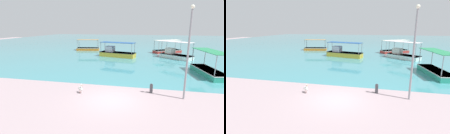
% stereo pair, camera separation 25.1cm
% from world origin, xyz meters
% --- Properties ---
extents(ground, '(120.00, 120.00, 0.00)m').
position_xyz_m(ground, '(0.00, 0.00, 0.00)').
color(ground, '#A28C91').
extents(harbor_water, '(110.00, 90.00, 0.00)m').
position_xyz_m(harbor_water, '(0.00, 48.00, 0.00)').
color(harbor_water, teal).
rests_on(harbor_water, ground).
extents(fishing_boat_center, '(6.50, 3.23, 2.51)m').
position_xyz_m(fishing_boat_center, '(-3.02, 17.97, 0.66)').
color(fishing_boat_center, gold).
rests_on(fishing_boat_center, harbor_water).
extents(fishing_boat_outer, '(5.21, 4.70, 2.76)m').
position_xyz_m(fishing_boat_outer, '(6.76, 18.44, 0.64)').
color(fishing_boat_outer, white).
rests_on(fishing_boat_outer, harbor_water).
extents(fishing_boat_far_right, '(5.80, 4.51, 2.50)m').
position_xyz_m(fishing_boat_far_right, '(6.05, 24.75, 0.48)').
color(fishing_boat_far_right, red).
rests_on(fishing_boat_far_right, harbor_water).
extents(fishing_boat_far_left, '(5.09, 2.57, 2.33)m').
position_xyz_m(fishing_boat_far_left, '(-10.72, 24.82, 0.47)').
color(fishing_boat_far_left, orange).
rests_on(fishing_boat_far_left, harbor_water).
extents(fishing_boat_near_right, '(2.74, 6.11, 2.67)m').
position_xyz_m(fishing_boat_near_right, '(9.05, 8.87, 0.50)').
color(fishing_boat_near_right, teal).
rests_on(fishing_boat_near_right, harbor_water).
extents(pelican, '(0.68, 0.61, 0.80)m').
position_xyz_m(pelican, '(-2.70, 0.78, 0.38)').
color(pelican, '#E0997A').
rests_on(pelican, ground).
extents(lamp_post, '(0.28, 0.28, 6.65)m').
position_xyz_m(lamp_post, '(5.23, 1.31, 3.69)').
color(lamp_post, gray).
rests_on(lamp_post, ground).
extents(mooring_bollard, '(0.26, 0.26, 0.78)m').
position_xyz_m(mooring_bollard, '(2.87, 2.04, 0.42)').
color(mooring_bollard, '#47474C').
rests_on(mooring_bollard, ground).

